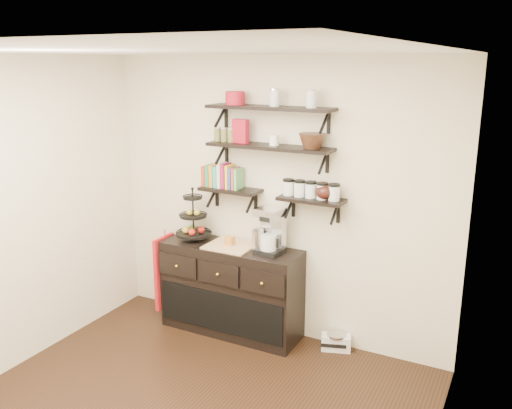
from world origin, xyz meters
The scene contains 21 objects.
ceiling centered at (0.00, 0.00, 2.70)m, with size 3.50×3.50×0.02m, color white.
back_wall centered at (0.00, 1.75, 1.35)m, with size 3.50×0.02×2.70m, color beige.
right_wall centered at (1.75, 0.00, 1.35)m, with size 0.02×3.50×2.70m, color beige.
shelf_top centered at (0.00, 1.62, 2.23)m, with size 1.20×0.27×0.23m.
shelf_mid centered at (0.00, 1.62, 1.88)m, with size 1.20×0.27×0.23m.
shelf_low_left centered at (-0.42, 1.63, 1.43)m, with size 0.60×0.25×0.23m.
shelf_low_right centered at (0.42, 1.63, 1.43)m, with size 0.60×0.25×0.23m.
cookbooks centered at (-0.51, 1.63, 1.56)m, with size 0.36×0.15×0.26m.
glass_canisters centered at (0.41, 1.63, 1.51)m, with size 0.54×0.10×0.13m.
sideboard centered at (-0.36, 1.51, 0.45)m, with size 1.40×0.50×0.92m.
fruit_stand centered at (-0.78, 1.52, 1.08)m, with size 0.35×0.35×0.52m.
candle centered at (-0.37, 1.51, 0.96)m, with size 0.08×0.08×0.08m, color #B46A29.
coffee_maker centered at (0.06, 1.54, 1.11)m, with size 0.26×0.25×0.44m.
thermal_carafe centered at (-0.05, 1.49, 1.01)m, with size 0.11×0.11×0.22m, color silver.
apron centered at (-1.09, 1.41, 0.54)m, with size 0.04×0.32×0.75m, color maroon.
radio centered at (0.70, 1.64, 0.08)m, with size 0.30×0.23×0.16m.
recipe_box centered at (-0.30, 1.61, 2.01)m, with size 0.16×0.06×0.22m, color maroon.
walnut_bowl centered at (0.42, 1.61, 1.96)m, with size 0.24×0.24×0.13m, color black, non-canonical shape.
ramekins centered at (0.05, 1.61, 1.95)m, with size 0.09×0.09×0.10m, color white.
teapot centered at (0.54, 1.63, 1.53)m, with size 0.22×0.16×0.16m, color #33140F, non-canonical shape.
red_pot centered at (-0.35, 1.61, 2.31)m, with size 0.18×0.18×0.12m, color maroon.
Camera 1 is at (2.14, -2.78, 2.64)m, focal length 38.00 mm.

